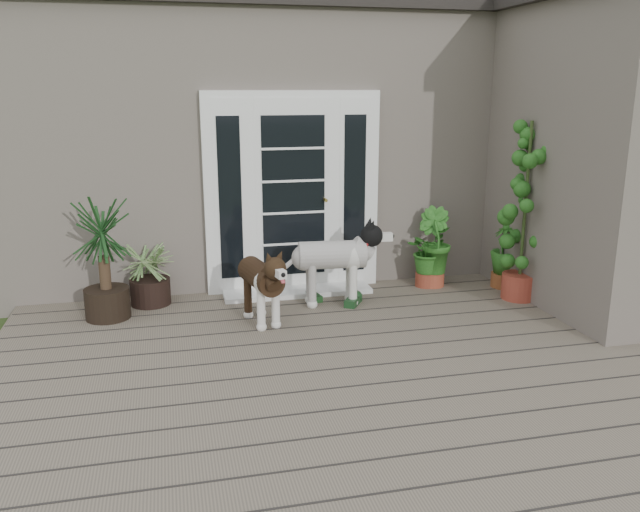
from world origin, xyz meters
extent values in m
cube|color=#6B5B4C|center=(0.00, 0.40, 0.06)|extent=(6.20, 4.60, 0.12)
cube|color=#665E54|center=(0.00, 4.65, 1.55)|extent=(7.40, 4.00, 3.10)
cube|color=#2D2826|center=(0.00, 4.65, 3.20)|extent=(7.60, 4.20, 0.20)
cube|color=#665E54|center=(2.90, 1.50, 1.55)|extent=(1.60, 2.40, 3.10)
cube|color=white|center=(-0.20, 2.60, 1.19)|extent=(1.90, 0.14, 2.15)
cube|color=white|center=(-0.20, 2.40, 0.14)|extent=(1.60, 0.40, 0.05)
imported|color=#21601B|center=(1.27, 2.33, 0.42)|extent=(0.66, 0.66, 0.60)
imported|color=#18541A|center=(1.34, 2.33, 0.45)|extent=(0.57, 0.57, 0.67)
imported|color=#205D1A|center=(2.12, 2.10, 0.44)|extent=(0.50, 0.50, 0.64)
camera|label=1|loc=(-1.52, -4.23, 2.30)|focal=36.43mm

